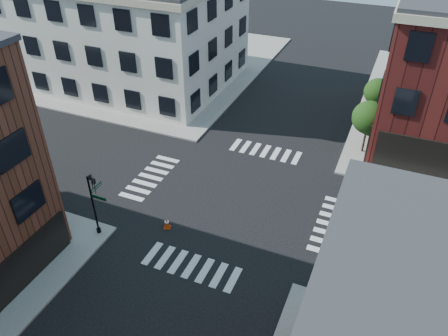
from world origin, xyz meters
TOP-DOWN VIEW (x-y plane):
  - ground at (0.00, 0.00)m, footprint 120.00×120.00m
  - sidewalk_nw at (-21.00, 21.00)m, footprint 30.00×30.00m
  - building_nw at (-19.00, 16.00)m, footprint 22.00×16.00m
  - tree_near at (7.56, 9.98)m, footprint 2.69×2.69m
  - tree_far at (7.56, 15.98)m, footprint 2.43×2.43m
  - signal_pole at (-6.72, -6.68)m, footprint 1.29×1.24m
  - box_truck at (12.77, -1.76)m, footprint 7.95×2.92m
  - traffic_cone at (-3.00, -4.56)m, footprint 0.55×0.55m

SIDE VIEW (x-z plane):
  - ground at x=0.00m, z-range 0.00..0.00m
  - sidewalk_nw at x=-21.00m, z-range 0.00..0.15m
  - traffic_cone at x=-3.00m, z-range -0.01..0.77m
  - box_truck at x=12.77m, z-range 0.07..3.61m
  - signal_pole at x=-6.72m, z-range 0.56..5.16m
  - tree_far at x=7.56m, z-range 0.84..4.91m
  - tree_near at x=7.56m, z-range 0.91..5.41m
  - building_nw at x=-19.00m, z-range 0.00..11.00m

